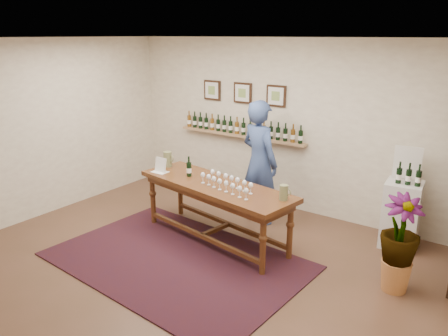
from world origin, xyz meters
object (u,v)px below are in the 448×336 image
Objects in this scene: display_pedestal at (401,215)px; person at (259,163)px; potted_plant at (399,244)px; tasting_table at (215,192)px.

person is at bearing -169.02° from display_pedestal.
potted_plant is at bearing -77.27° from display_pedestal.
display_pedestal is 2.14m from person.
person is (-2.31, 0.78, 0.38)m from potted_plant.
display_pedestal reaches higher than tasting_table.
person reaches higher than potted_plant.
potted_plant is at bearing 12.75° from tasting_table.
tasting_table is 0.98m from person.
display_pedestal is at bearing -151.76° from person.
tasting_table is at bearing -176.22° from potted_plant.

